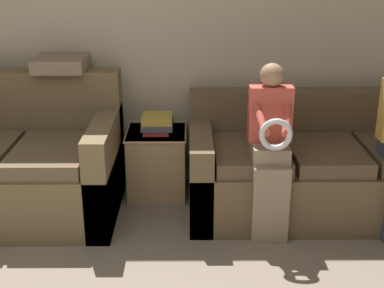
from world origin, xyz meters
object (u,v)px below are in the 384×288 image
couch_side (21,167)px  throw_pillow (61,64)px  book_stack (157,123)px  couch_main (319,169)px  child_left_seated (270,145)px  side_shelf (157,162)px

couch_side → throw_pillow: throw_pillow is taller
book_stack → throw_pillow: 0.85m
couch_main → couch_side: size_ratio=1.36×
couch_main → child_left_seated: 0.67m
side_shelf → book_stack: 0.32m
couch_side → child_left_seated: child_left_seated is taller
child_left_seated → book_stack: (-0.78, 0.64, -0.05)m
side_shelf → child_left_seated: bearing=-39.2°
couch_side → child_left_seated: bearing=-11.2°
side_shelf → book_stack: bearing=0.2°
couch_side → child_left_seated: (1.77, -0.35, 0.30)m
couch_side → side_shelf: 1.03m
book_stack → child_left_seated: bearing=-39.5°
couch_main → throw_pillow: throw_pillow is taller
couch_side → book_stack: couch_side is taller
couch_side → couch_main: bearing=0.9°
couch_side → side_shelf: bearing=16.6°
child_left_seated → side_shelf: child_left_seated is taller
couch_side → side_shelf: (0.98, 0.29, -0.08)m
book_stack → throw_pillow: bearing=175.7°
couch_side → child_left_seated: 1.83m
throw_pillow → couch_main: bearing=-9.1°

